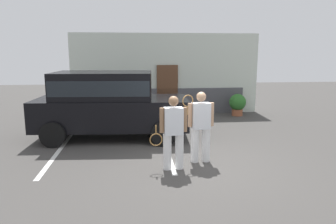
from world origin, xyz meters
TOP-DOWN VIEW (x-y plane):
  - ground_plane at (0.00, 0.00)m, footprint 40.00×40.00m
  - parking_stripe_0 at (-3.43, 1.50)m, footprint 0.12×4.40m
  - parking_stripe_1 at (-0.51, 1.50)m, footprint 0.12×4.40m
  - house_frontage at (0.00, 6.56)m, footprint 8.02×0.40m
  - parked_suv at (-2.15, 2.62)m, footprint 4.71×2.40m
  - tennis_player_man at (-0.50, -0.28)m, footprint 0.89×0.29m
  - tennis_player_woman at (0.21, 0.14)m, footprint 0.78×0.29m
  - potted_plant_by_porch at (2.94, 5.66)m, footprint 0.70×0.70m

SIDE VIEW (x-z plane):
  - ground_plane at x=0.00m, z-range 0.00..0.00m
  - parking_stripe_0 at x=-3.43m, z-range 0.00..0.01m
  - parking_stripe_1 at x=-0.51m, z-range 0.00..0.01m
  - potted_plant_by_porch at x=2.94m, z-range 0.05..0.97m
  - tennis_player_man at x=-0.50m, z-range 0.03..1.72m
  - tennis_player_woman at x=0.21m, z-range 0.04..1.76m
  - parked_suv at x=-2.15m, z-range 0.12..2.17m
  - house_frontage at x=0.00m, z-range -0.10..3.32m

